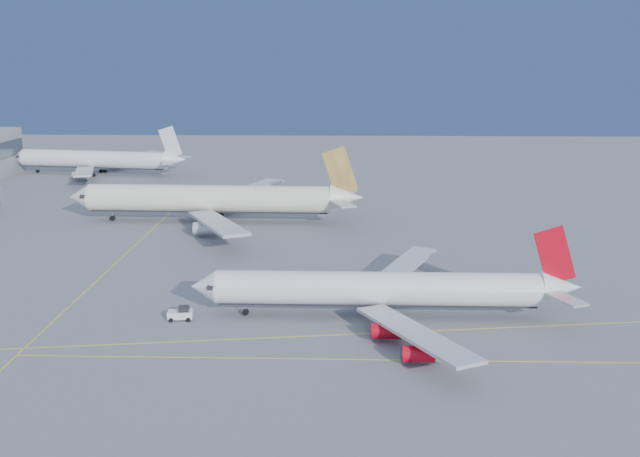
% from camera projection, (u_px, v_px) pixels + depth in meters
% --- Properties ---
extents(ground, '(500.00, 500.00, 0.00)m').
position_uv_depth(ground, '(317.00, 321.00, 108.04)').
color(ground, slate).
rests_on(ground, ground).
extents(taxiway_lines, '(118.86, 140.00, 0.02)m').
position_uv_depth(taxiway_lines, '(227.00, 305.00, 114.61)').
color(taxiway_lines, yellow).
rests_on(taxiway_lines, ground).
extents(airliner_virgin, '(59.44, 53.56, 14.70)m').
position_uv_depth(airliner_virgin, '(385.00, 289.00, 108.57)').
color(airliner_virgin, white).
rests_on(airliner_virgin, ground).
extents(airliner_etihad, '(71.01, 65.69, 18.56)m').
position_uv_depth(airliner_etihad, '(215.00, 199.00, 169.86)').
color(airliner_etihad, beige).
rests_on(airliner_etihad, ground).
extents(airliner_third, '(62.28, 56.92, 16.72)m').
position_uv_depth(airliner_third, '(97.00, 160.00, 236.88)').
color(airliner_third, white).
rests_on(airliner_third, ground).
extents(pushback_tug, '(3.88, 2.57, 2.10)m').
position_uv_depth(pushback_tug, '(181.00, 314.00, 108.22)').
color(pushback_tug, white).
rests_on(pushback_tug, ground).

